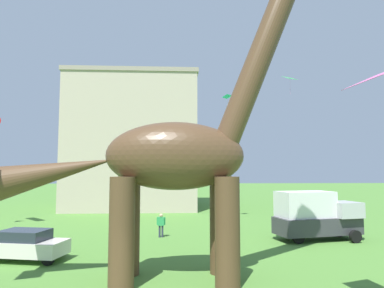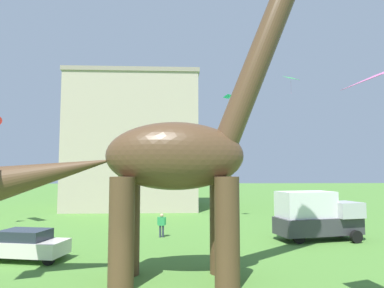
% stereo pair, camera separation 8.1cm
% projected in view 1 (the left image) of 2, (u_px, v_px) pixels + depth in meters
% --- Properties ---
extents(dinosaur_sculpture, '(13.74, 2.91, 14.36)m').
position_uv_depth(dinosaur_sculpture, '(174.00, 156.00, 14.26)').
color(dinosaur_sculpture, '#513823').
rests_on(dinosaur_sculpture, ground_plane).
extents(parked_sedan_left, '(4.47, 2.59, 1.55)m').
position_uv_depth(parked_sedan_left, '(24.00, 245.00, 16.98)').
color(parked_sedan_left, silver).
rests_on(parked_sedan_left, ground_plane).
extents(parked_box_truck, '(5.91, 3.20, 3.20)m').
position_uv_depth(parked_box_truck, '(315.00, 215.00, 22.24)').
color(parked_box_truck, '#38383D').
rests_on(parked_box_truck, ground_plane).
extents(person_strolling_adult, '(0.61, 0.27, 1.62)m').
position_uv_depth(person_strolling_adult, '(161.00, 223.00, 23.08)').
color(person_strolling_adult, '#2D3347').
rests_on(person_strolling_adult, ground_plane).
extents(kite_high_right, '(1.44, 1.89, 0.54)m').
position_uv_depth(kite_high_right, '(378.00, 75.00, 9.56)').
color(kite_high_right, pink).
extents(kite_near_high, '(1.00, 1.01, 1.07)m').
position_uv_depth(kite_near_high, '(227.00, 97.00, 30.68)').
color(kite_near_high, '#19B2B7').
extents(kite_trailing, '(1.50, 1.32, 1.64)m').
position_uv_depth(kite_trailing, '(290.00, 78.00, 29.78)').
color(kite_trailing, green).
extents(background_building_block, '(15.59, 13.12, 16.35)m').
position_uv_depth(background_building_block, '(135.00, 143.00, 43.25)').
color(background_building_block, '#B7A893').
rests_on(background_building_block, ground_plane).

